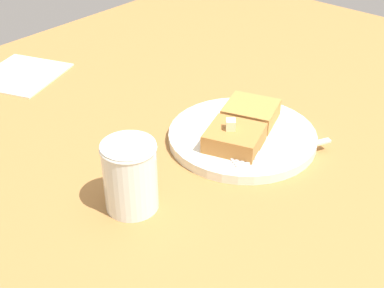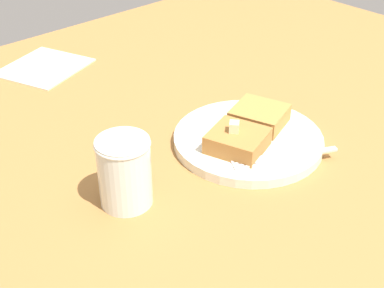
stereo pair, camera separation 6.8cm
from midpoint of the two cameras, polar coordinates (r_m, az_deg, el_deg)
The scene contains 8 objects.
table_surface at distance 86.71cm, azimuth 5.31°, elevation 0.61°, with size 124.82×124.82×2.90cm, color #9B6936.
plate at distance 82.55cm, azimuth 3.04°, elevation 0.79°, with size 22.82×22.82×1.49cm.
toast_slice_left at distance 78.25cm, azimuth 2.07°, elevation 0.57°, with size 7.41×7.82×2.78cm, color #A86E35.
toast_slice_middle at distance 84.81cm, azimuth 4.02°, elevation 3.30°, with size 7.41×7.82×2.78cm, color #B87C3B.
butter_pat_primary at distance 77.21cm, azimuth 1.74°, elevation 1.98°, with size 1.53×1.38×1.53cm, color beige.
fork at distance 77.66cm, azimuth 6.57°, elevation -1.00°, with size 14.93×8.49×0.36cm.
syrup_jar at distance 68.46cm, azimuth -9.43°, elevation -3.78°, with size 7.12×7.12×9.51cm.
napkin at distance 109.10cm, azimuth -19.47°, elevation 6.92°, with size 15.12×14.00×0.30cm, color beige.
Camera 1 is at (-62.48, -39.39, 47.89)cm, focal length 50.00 mm.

